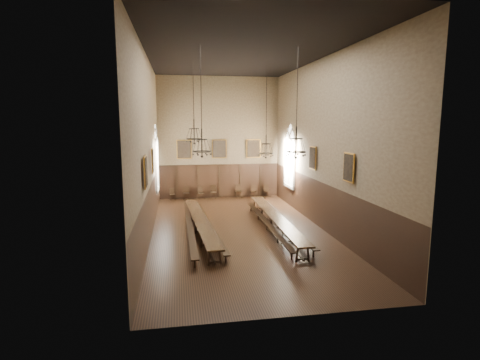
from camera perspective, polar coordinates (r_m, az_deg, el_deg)
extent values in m
cube|color=black|center=(19.98, -0.23, -7.74)|extent=(9.00, 18.00, 0.02)
cube|color=black|center=(19.44, -0.25, 18.67)|extent=(9.00, 18.00, 0.02)
cube|color=#7F6D4E|center=(28.11, -3.22, 6.40)|extent=(9.00, 0.02, 9.00)
cube|color=#7F6D4E|center=(10.43, 7.76, 2.20)|extent=(9.00, 0.02, 9.00)
cube|color=#7F6D4E|center=(18.99, -13.85, 4.99)|extent=(0.02, 18.00, 9.00)
cube|color=#7F6D4E|center=(20.40, 12.42, 5.29)|extent=(0.02, 18.00, 9.00)
cube|color=black|center=(19.42, -6.08, -6.00)|extent=(1.34, 9.89, 0.07)
cube|color=black|center=(19.95, 5.40, -5.50)|extent=(0.85, 10.26, 0.07)
cube|color=black|center=(19.72, -7.69, -6.67)|extent=(0.39, 10.52, 0.05)
cube|color=black|center=(19.75, -4.71, -6.69)|extent=(0.92, 9.73, 0.05)
cube|color=black|center=(20.01, 4.12, -6.50)|extent=(0.29, 9.52, 0.05)
cube|color=black|center=(20.65, 6.84, -5.98)|extent=(0.51, 10.16, 0.05)
cube|color=black|center=(27.95, -10.22, -2.19)|extent=(0.45, 0.45, 0.05)
cube|color=black|center=(28.07, -10.23, -1.68)|extent=(0.38, 0.12, 0.45)
cube|color=black|center=(27.94, -8.17, -2.02)|extent=(0.47, 0.47, 0.05)
cube|color=black|center=(28.08, -8.19, -1.43)|extent=(0.44, 0.08, 0.52)
cube|color=black|center=(28.01, -5.97, -2.02)|extent=(0.52, 0.52, 0.05)
cube|color=black|center=(28.14, -6.00, -1.46)|extent=(0.40, 0.17, 0.49)
cube|color=black|center=(28.09, -4.13, -1.87)|extent=(0.56, 0.56, 0.05)
cube|color=black|center=(28.23, -4.18, -1.27)|extent=(0.44, 0.17, 0.53)
cube|color=black|center=(28.25, -0.20, -1.79)|extent=(0.47, 0.47, 0.05)
cube|color=black|center=(28.39, -0.26, -1.20)|extent=(0.45, 0.07, 0.53)
cube|color=black|center=(28.43, 2.13, -1.81)|extent=(0.41, 0.41, 0.05)
cube|color=black|center=(28.55, 2.06, -1.27)|extent=(0.41, 0.04, 0.49)
cube|color=black|center=(28.66, 4.12, -1.69)|extent=(0.53, 0.53, 0.05)
cube|color=black|center=(28.79, 4.04, -1.12)|extent=(0.43, 0.15, 0.52)
cylinder|color=black|center=(21.61, -7.13, 13.38)|extent=(0.03, 0.03, 3.15)
torus|color=black|center=(21.56, -6.99, 6.22)|extent=(0.91, 0.91, 0.05)
torus|color=black|center=(21.55, -7.02, 7.79)|extent=(0.58, 0.58, 0.04)
cylinder|color=black|center=(21.55, -7.02, 7.50)|extent=(0.06, 0.06, 1.28)
cylinder|color=black|center=(22.43, 4.07, 12.07)|extent=(0.03, 0.03, 4.07)
torus|color=black|center=(22.48, 3.98, 4.06)|extent=(0.89, 0.89, 0.05)
torus|color=black|center=(22.44, 4.00, 5.52)|extent=(0.57, 0.57, 0.04)
cylinder|color=black|center=(22.44, 4.00, 5.26)|extent=(0.06, 0.06, 1.26)
cylinder|color=black|center=(16.99, -5.97, 13.89)|extent=(0.03, 0.03, 3.60)
torus|color=black|center=(16.97, -5.81, 4.35)|extent=(0.83, 0.83, 0.05)
torus|color=black|center=(16.94, -5.84, 6.16)|extent=(0.53, 0.53, 0.04)
cylinder|color=black|center=(16.94, -5.84, 5.83)|extent=(0.06, 0.06, 1.17)
cylinder|color=black|center=(17.42, 8.73, 13.85)|extent=(0.03, 0.03, 3.51)
torus|color=black|center=(17.41, 8.51, 4.25)|extent=(0.94, 0.94, 0.06)
torus|color=black|center=(17.37, 8.55, 6.25)|extent=(0.60, 0.60, 0.04)
cylinder|color=black|center=(17.38, 8.54, 5.88)|extent=(0.07, 0.07, 1.33)
cube|color=#B0792A|center=(27.86, -8.51, 4.64)|extent=(1.10, 0.12, 1.40)
cube|color=black|center=(27.86, -8.51, 4.64)|extent=(0.98, 0.02, 1.28)
cube|color=#B0792A|center=(28.02, -3.17, 4.75)|extent=(1.10, 0.12, 1.40)
cube|color=black|center=(28.02, -3.17, 4.75)|extent=(0.98, 0.02, 1.28)
cube|color=#B0792A|center=(28.43, 2.06, 4.82)|extent=(1.10, 0.12, 1.40)
cube|color=black|center=(28.43, 2.06, 4.82)|extent=(0.98, 0.02, 1.28)
cube|color=#B0792A|center=(20.04, -13.18, 2.90)|extent=(0.12, 1.00, 1.30)
cube|color=black|center=(20.04, -13.18, 2.90)|extent=(0.02, 0.88, 1.18)
cube|color=#B0792A|center=(15.58, -14.20, 1.23)|extent=(0.12, 1.00, 1.30)
cube|color=black|center=(15.58, -14.20, 1.23)|extent=(0.02, 0.88, 1.18)
cube|color=#B0792A|center=(21.35, 11.02, 3.32)|extent=(0.12, 1.00, 1.30)
cube|color=black|center=(21.35, 11.02, 3.32)|extent=(0.02, 0.88, 1.18)
cube|color=#B0792A|center=(17.23, 16.25, 1.85)|extent=(0.12, 1.00, 1.30)
cube|color=black|center=(17.23, 16.25, 1.85)|extent=(0.02, 0.88, 1.18)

